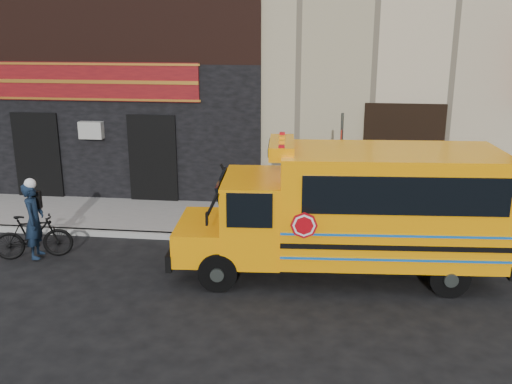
{
  "coord_description": "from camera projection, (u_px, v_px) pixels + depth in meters",
  "views": [
    {
      "loc": [
        1.87,
        -10.57,
        5.15
      ],
      "look_at": [
        0.31,
        1.85,
        1.53
      ],
      "focal_mm": 40.0,
      "sensor_mm": 36.0,
      "label": 1
    }
  ],
  "objects": [
    {
      "name": "ground",
      "position": [
        230.0,
        288.0,
        11.72
      ],
      "size": [
        120.0,
        120.0,
        0.0
      ],
      "primitive_type": "plane",
      "color": "black",
      "rests_on": "ground"
    },
    {
      "name": "sign_pole",
      "position": [
        340.0,
        171.0,
        14.03
      ],
      "size": [
        0.07,
        0.28,
        3.18
      ],
      "color": "#3D4440",
      "rests_on": "ground"
    },
    {
      "name": "cyclist",
      "position": [
        34.0,
        223.0,
        12.96
      ],
      "size": [
        0.53,
        0.71,
        1.76
      ],
      "primitive_type": "imported",
      "rotation": [
        0.0,
        0.0,
        1.75
      ],
      "color": "#101D31",
      "rests_on": "ground"
    },
    {
      "name": "bicycle",
      "position": [
        33.0,
        237.0,
        13.1
      ],
      "size": [
        1.8,
        1.05,
        1.04
      ],
      "primitive_type": "imported",
      "rotation": [
        0.0,
        0.0,
        1.92
      ],
      "color": "black",
      "rests_on": "ground"
    },
    {
      "name": "curb",
      "position": [
        247.0,
        239.0,
        14.18
      ],
      "size": [
        40.0,
        0.2,
        0.15
      ],
      "primitive_type": "cube",
      "color": "#9E9E98",
      "rests_on": "ground"
    },
    {
      "name": "school_bus",
      "position": [
        356.0,
        208.0,
        11.97
      ],
      "size": [
        7.03,
        2.72,
        2.92
      ],
      "color": "black",
      "rests_on": "ground"
    },
    {
      "name": "sidewalk",
      "position": [
        255.0,
        220.0,
        15.61
      ],
      "size": [
        40.0,
        3.0,
        0.15
      ],
      "primitive_type": "cube",
      "color": "slate",
      "rests_on": "ground"
    }
  ]
}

